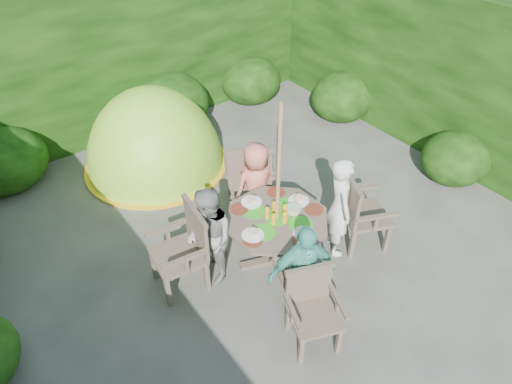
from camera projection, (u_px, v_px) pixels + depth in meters
ground at (256, 245)px, 5.92m from camera, size 60.00×60.00×0.00m
hedge_enclosure at (195, 120)px, 5.97m from camera, size 9.00×9.00×2.50m
patio_table at (277, 225)px, 5.33m from camera, size 1.60×1.60×0.87m
parasol_pole at (278, 193)px, 5.03m from camera, size 0.06×0.06×2.20m
garden_chair_right at (359, 211)px, 5.64m from camera, size 0.73×0.77×1.01m
garden_chair_left at (184, 248)px, 5.14m from camera, size 0.62×0.67×1.02m
garden_chair_back at (249, 175)px, 6.17m from camera, size 0.83×0.80×1.06m
garden_chair_front at (312, 307)px, 4.61m from camera, size 0.66×0.62×0.87m
child_right at (340, 207)px, 5.47m from camera, size 0.53×0.60×1.37m
child_left at (210, 238)px, 5.13m from camera, size 0.61×0.72×1.28m
child_back at (256, 185)px, 5.93m from camera, size 0.63×0.44×1.22m
child_front at (302, 274)px, 4.72m from camera, size 0.81×0.55×1.27m
dome_tent at (158, 165)px, 7.32m from camera, size 2.39×2.39×2.58m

